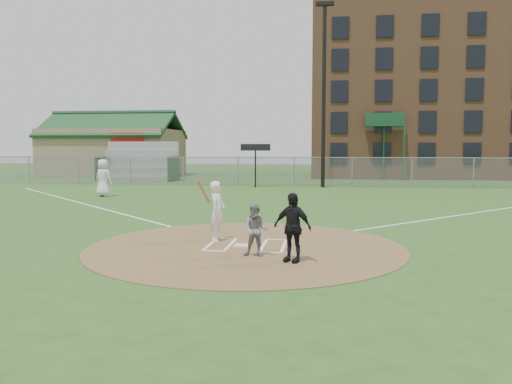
# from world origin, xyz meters

# --- Properties ---
(ground) EXTENTS (140.00, 140.00, 0.00)m
(ground) POSITION_xyz_m (0.00, 0.00, 0.00)
(ground) COLOR #29521C
(ground) RESTS_ON ground
(dirt_circle) EXTENTS (8.40, 8.40, 0.02)m
(dirt_circle) POSITION_xyz_m (0.00, 0.00, 0.01)
(dirt_circle) COLOR brown
(dirt_circle) RESTS_ON ground
(home_plate) EXTENTS (0.47, 0.47, 0.03)m
(home_plate) POSITION_xyz_m (-0.09, 0.01, 0.04)
(home_plate) COLOR silver
(home_plate) RESTS_ON dirt_circle
(foul_line_first) EXTENTS (17.04, 17.04, 0.01)m
(foul_line_first) POSITION_xyz_m (9.00, 9.00, 0.01)
(foul_line_first) COLOR white
(foul_line_first) RESTS_ON ground
(foul_line_third) EXTENTS (17.04, 17.04, 0.01)m
(foul_line_third) POSITION_xyz_m (-9.00, 9.00, 0.01)
(foul_line_third) COLOR white
(foul_line_third) RESTS_ON ground
(catcher) EXTENTS (0.65, 0.52, 1.28)m
(catcher) POSITION_xyz_m (0.43, -1.20, 0.66)
(catcher) COLOR gray
(catcher) RESTS_ON dirt_circle
(umpire) EXTENTS (1.02, 0.74, 1.60)m
(umpire) POSITION_xyz_m (1.33, -1.66, 0.82)
(umpire) COLOR black
(umpire) RESTS_ON dirt_circle
(ondeck_player) EXTENTS (1.12, 0.86, 2.04)m
(ondeck_player) POSITION_xyz_m (-9.88, 12.79, 1.02)
(ondeck_player) COLOR silver
(ondeck_player) RESTS_ON ground
(batters_boxes) EXTENTS (2.08, 1.88, 0.01)m
(batters_boxes) POSITION_xyz_m (0.00, 0.15, 0.03)
(batters_boxes) COLOR white
(batters_boxes) RESTS_ON dirt_circle
(batter_at_plate) EXTENTS (0.69, 1.03, 1.78)m
(batter_at_plate) POSITION_xyz_m (-0.93, 0.70, 0.87)
(batter_at_plate) COLOR white
(batter_at_plate) RESTS_ON dirt_circle
(outfield_fence) EXTENTS (56.08, 0.08, 2.03)m
(outfield_fence) POSITION_xyz_m (0.00, 22.00, 1.02)
(outfield_fence) COLOR slate
(outfield_fence) RESTS_ON ground
(bleachers) EXTENTS (6.08, 3.20, 3.20)m
(bleachers) POSITION_xyz_m (-13.00, 26.20, 1.59)
(bleachers) COLOR #B7BABF
(bleachers) RESTS_ON ground
(clubhouse) EXTENTS (12.20, 8.71, 6.23)m
(clubhouse) POSITION_xyz_m (-18.00, 32.99, 2.39)
(clubhouse) COLOR gray
(clubhouse) RESTS_ON ground
(brick_warehouse) EXTENTS (30.00, 17.17, 15.00)m
(brick_warehouse) POSITION_xyz_m (16.00, 37.96, 7.50)
(brick_warehouse) COLOR brown
(brick_warehouse) RESTS_ON ground
(light_pole) EXTENTS (1.20, 0.30, 12.22)m
(light_pole) POSITION_xyz_m (2.00, 21.00, 6.61)
(light_pole) COLOR black
(light_pole) RESTS_ON ground
(scoreboard_sign) EXTENTS (2.00, 0.10, 2.93)m
(scoreboard_sign) POSITION_xyz_m (-2.50, 20.20, 2.39)
(scoreboard_sign) COLOR black
(scoreboard_sign) RESTS_ON ground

